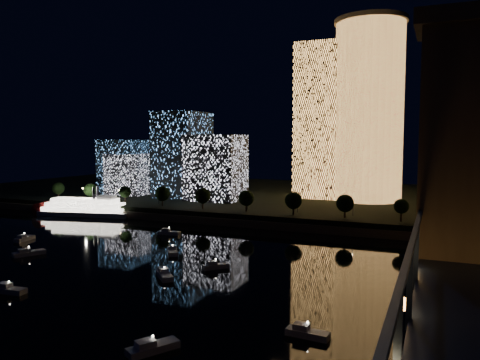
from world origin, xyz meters
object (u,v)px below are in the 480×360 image
object	(u,v)px
truss_bridge	(455,240)
riverboat	(81,208)
tower_rectangular	(322,122)
tower_cylindrical	(369,111)

from	to	relation	value
truss_bridge	riverboat	world-z (taller)	truss_bridge
truss_bridge	riverboat	xyz separation A→B (m)	(-151.25, 73.51, -12.73)
tower_rectangular	riverboat	bearing A→B (deg)	-142.09
truss_bridge	riverboat	distance (m)	168.65
riverboat	tower_rectangular	bearing A→B (deg)	37.91
tower_cylindrical	tower_rectangular	size ratio (longest dim) A/B	1.12
tower_cylindrical	truss_bridge	world-z (taller)	tower_cylindrical
tower_rectangular	riverboat	world-z (taller)	tower_rectangular
truss_bridge	tower_cylindrical	bearing A→B (deg)	103.89
tower_rectangular	truss_bridge	xyz separation A→B (m)	(58.52, -145.73, -27.23)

